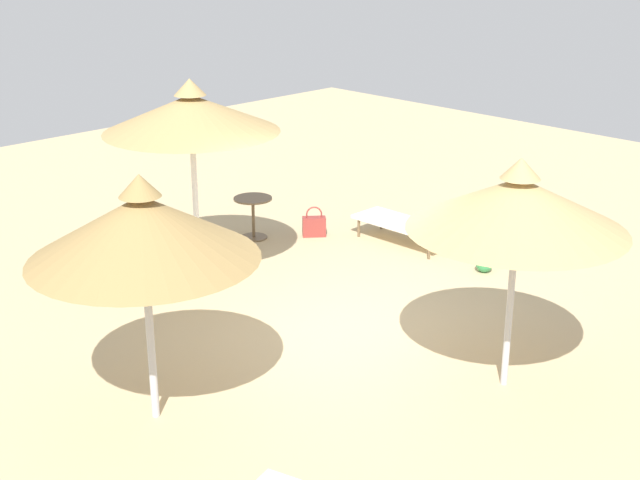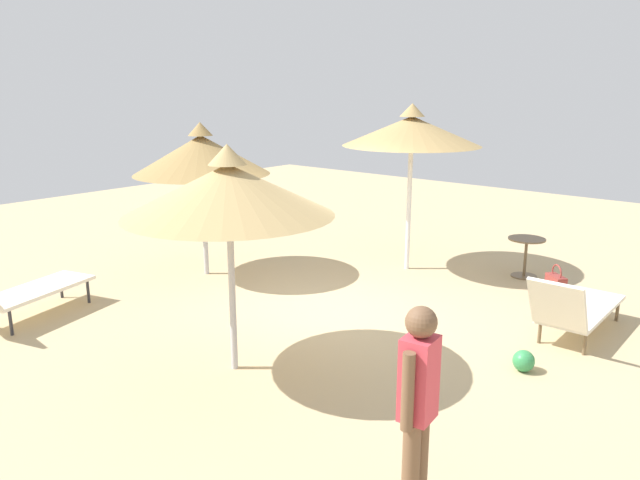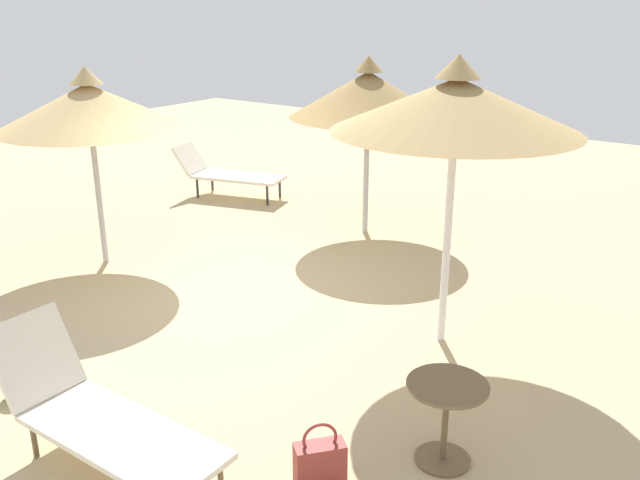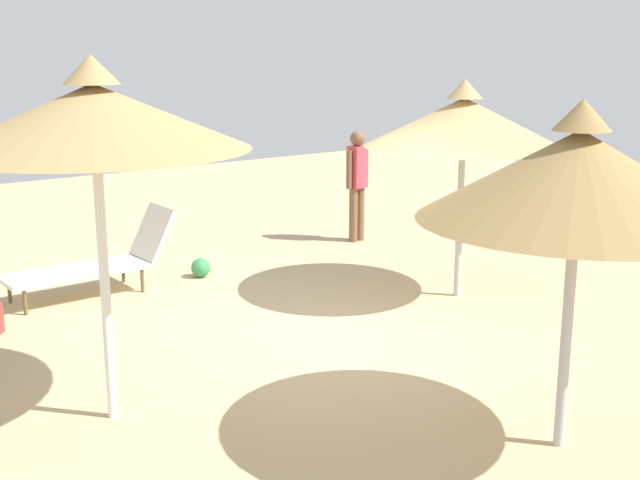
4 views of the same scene
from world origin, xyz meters
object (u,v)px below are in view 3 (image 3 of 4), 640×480
object	(u,v)px
parasol_umbrella_far_left	(89,106)
lounge_chair_near_right	(226,173)
parasol_umbrella_front	(368,94)
beach_ball	(16,385)
handbag	(320,461)
lounge_chair_center	(95,413)
parasol_umbrella_edge	(456,105)
side_table_round	(446,409)

from	to	relation	value
parasol_umbrella_far_left	lounge_chair_near_right	size ratio (longest dim) A/B	1.26
lounge_chair_near_right	parasol_umbrella_front	bearing A→B (deg)	176.15
parasol_umbrella_front	beach_ball	bearing A→B (deg)	89.35
lounge_chair_near_right	beach_ball	world-z (taller)	lounge_chair_near_right
beach_ball	handbag	bearing A→B (deg)	-166.75
parasol_umbrella_front	beach_ball	size ratio (longest dim) A/B	10.37
lounge_chair_center	lounge_chair_near_right	xyz separation A→B (m)	(4.30, -5.98, 0.02)
parasol_umbrella_far_left	lounge_chair_center	world-z (taller)	parasol_umbrella_far_left
lounge_chair_center	lounge_chair_near_right	world-z (taller)	lounge_chair_center
beach_ball	parasol_umbrella_edge	bearing A→B (deg)	-128.74
beach_ball	side_table_round	bearing A→B (deg)	-157.73
lounge_chair_center	beach_ball	xyz separation A→B (m)	(1.32, -0.11, -0.29)
lounge_chair_center	handbag	size ratio (longest dim) A/B	4.10
parasol_umbrella_front	lounge_chair_center	xyz separation A→B (m)	(-1.25, 5.78, -1.64)
parasol_umbrella_front	lounge_chair_near_right	bearing A→B (deg)	-3.85
handbag	beach_ball	xyz separation A→B (m)	(2.84, 0.67, -0.05)
handbag	parasol_umbrella_edge	bearing A→B (deg)	-83.76
parasol_umbrella_edge	handbag	size ratio (longest dim) A/B	5.76
lounge_chair_center	beach_ball	world-z (taller)	lounge_chair_center
parasol_umbrella_far_left	parasol_umbrella_front	xyz separation A→B (m)	(-2.14, -3.11, -0.02)
lounge_chair_center	parasol_umbrella_front	bearing A→B (deg)	-77.75
parasol_umbrella_far_left	beach_ball	bearing A→B (deg)	129.09
beach_ball	parasol_umbrella_front	bearing A→B (deg)	-90.65
lounge_chair_near_right	handbag	distance (m)	7.81
parasol_umbrella_far_left	parasol_umbrella_front	world-z (taller)	parasol_umbrella_front
parasol_umbrella_edge	parasol_umbrella_front	world-z (taller)	parasol_umbrella_edge
parasol_umbrella_edge	lounge_chair_near_right	world-z (taller)	parasol_umbrella_edge
parasol_umbrella_edge	lounge_chair_center	xyz separation A→B (m)	(1.24, 3.30, -2.01)
lounge_chair_center	side_table_round	xyz separation A→B (m)	(-2.14, -1.53, 0.05)
parasol_umbrella_front	lounge_chair_center	distance (m)	6.14
lounge_chair_center	handbag	xyz separation A→B (m)	(-1.52, -0.78, -0.24)
parasol_umbrella_edge	lounge_chair_near_right	xyz separation A→B (m)	(5.54, -2.68, -1.99)
parasol_umbrella_edge	parasol_umbrella_front	size ratio (longest dim) A/B	1.11
parasol_umbrella_edge	lounge_chair_center	size ratio (longest dim) A/B	1.41
beach_ball	lounge_chair_near_right	bearing A→B (deg)	-63.13
parasol_umbrella_front	lounge_chair_center	bearing A→B (deg)	102.25
parasol_umbrella_edge	beach_ball	xyz separation A→B (m)	(2.56, 3.19, -2.29)
lounge_chair_center	beach_ball	distance (m)	1.35
parasol_umbrella_far_left	side_table_round	world-z (taller)	parasol_umbrella_far_left
parasol_umbrella_edge	parasol_umbrella_far_left	bearing A→B (deg)	7.77
parasol_umbrella_front	handbag	size ratio (longest dim) A/B	5.18
lounge_chair_center	parasol_umbrella_far_left	bearing A→B (deg)	-38.14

